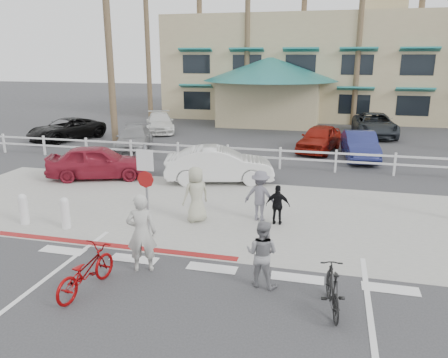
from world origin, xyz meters
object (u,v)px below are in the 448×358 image
(car_white_sedan, at_px, (219,165))
(car_red_compact, at_px, (98,162))
(bike_red, at_px, (86,271))
(sign_post, at_px, (147,185))
(bike_black, at_px, (333,289))

(car_white_sedan, xyz_separation_m, car_red_compact, (-4.96, -0.66, -0.01))
(bike_red, bearing_deg, sign_post, -82.11)
(car_white_sedan, height_order, car_red_compact, car_white_sedan)
(sign_post, height_order, car_white_sedan, sign_post)
(bike_black, distance_m, car_white_sedan, 9.51)
(bike_black, distance_m, car_red_compact, 12.21)
(sign_post, distance_m, bike_red, 3.38)
(car_white_sedan, bearing_deg, car_red_compact, 82.38)
(bike_black, xyz_separation_m, car_red_compact, (-9.44, 7.73, 0.23))
(bike_black, bearing_deg, car_red_compact, -48.11)
(sign_post, xyz_separation_m, bike_black, (5.07, -2.72, -0.98))
(bike_red, xyz_separation_m, bike_black, (5.09, 0.51, -0.01))
(sign_post, height_order, bike_red, sign_post)
(car_white_sedan, relative_size, car_red_compact, 1.05)
(sign_post, bearing_deg, bike_black, -28.21)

